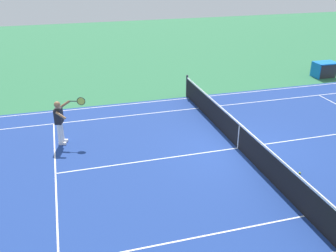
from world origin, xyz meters
TOP-DOWN VIEW (x-y plane):
  - ground_plane at (0.00, 0.00)m, footprint 60.00×60.00m
  - court_slab at (0.00, 0.00)m, footprint 24.20×11.40m
  - court_line_markings at (0.00, 0.00)m, footprint 23.85×11.05m
  - tennis_net at (0.00, 0.00)m, footprint 0.10×11.70m
  - tennis_player_near at (6.09, -2.19)m, footprint 1.17×0.74m
  - tennis_ball at (-1.13, 2.18)m, footprint 0.07×0.07m
  - equipment_cart_tarped at (-8.59, -6.78)m, footprint 1.25×0.84m

SIDE VIEW (x-z plane):
  - ground_plane at x=0.00m, z-range 0.00..0.00m
  - court_slab at x=0.00m, z-range 0.00..0.00m
  - court_line_markings at x=0.00m, z-range 0.00..0.01m
  - tennis_ball at x=-1.13m, z-range 0.00..0.07m
  - equipment_cart_tarped at x=-8.59m, z-range 0.01..0.86m
  - tennis_net at x=0.00m, z-range -0.05..1.03m
  - tennis_player_near at x=6.09m, z-range 0.08..1.78m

